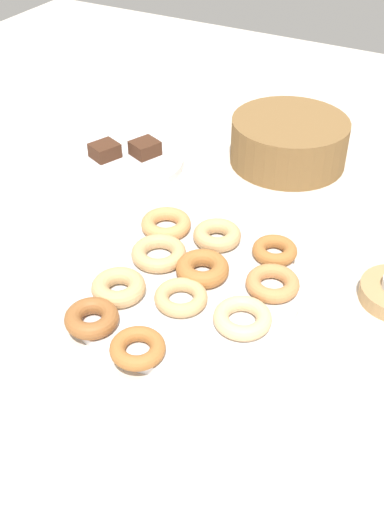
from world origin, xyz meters
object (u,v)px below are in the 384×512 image
Objects in this scene: donut_6 at (138,348)px; cake_plate at (125,161)px; donut_3 at (159,253)px; donut_0 at (181,297)px; brownie_near at (105,151)px; brownie_far at (145,148)px; donut_2 at (119,287)px; donut_10 at (275,250)px; donut_5 at (166,224)px; donut_4 at (218,235)px; donut_plate at (183,284)px; donut_9 at (203,269)px; donut_7 at (242,318)px; donut_8 at (92,318)px; donut_1 at (273,283)px; basket at (289,141)px.

donut_6 reaches higher than cake_plate.
donut_0 is at bearing -41.73° from donut_3.
brownie_near is 1.00× the size of brownie_far.
donut_3 is (-0.09, 0.08, 0.00)m from donut_0.
donut_10 is at bearing 49.54° from donut_2.
brownie_near is at bearing 146.65° from donut_5.
brownie_far is (-0.27, 0.20, 0.00)m from donut_4.
brownie_near is at bearing 162.60° from donut_10.
donut_plate is 4.36× the size of donut_9.
donut_6 is at bearing -85.96° from donut_4.
donut_7 is at bearing -37.76° from cake_plate.
brownie_near is at bearing 139.15° from donut_3.
donut_2 reaches higher than donut_7.
donut_0 is at bearing -82.71° from donut_4.
donut_1 is at bearing 44.86° from donut_8.
donut_plate is 4.44× the size of donut_1.
donut_4 is 1.03× the size of donut_8.
cake_plate is (-0.40, 0.16, -0.02)m from donut_10.
cake_plate is (-0.23, 0.44, -0.02)m from donut_8.
donut_4 is at bearing -36.04° from brownie_far.
cake_plate is 0.05m from brownie_near.
donut_5 is (-0.23, 0.06, 0.00)m from donut_1.
basket is at bearing 108.07° from donut_10.
basket is at bearing 93.17° from donut_0.
donut_6 is 0.98× the size of donut_8.
donut_6 is at bearing -50.37° from brownie_near.
donut_6 is at bearing -89.84° from donut_9.
donut_5 is at bearing 112.97° from donut_6.
donut_5 is 1.64× the size of brownie_near.
brownie_near is (-0.04, -0.02, 0.02)m from cake_plate.
brownie_near is (-0.24, 0.16, 0.01)m from donut_5.
donut_plate is 4.77× the size of donut_6.
donut_0 is 0.47m from cake_plate.
donut_0 is 0.10m from donut_7.
donut_4 is 1.53× the size of brownie_near.
donut_3 is 1.11× the size of donut_4.
donut_5 is at bearing -172.70° from donut_4.
donut_5 is 0.30m from donut_6.
donut_plate is 6.95× the size of brownie_near.
donut_1 is (0.11, 0.10, 0.00)m from donut_0.
donut_10 is (0.20, 0.02, -0.00)m from donut_5.
brownie_far is at bearing 130.40° from donut_plate.
donut_plate is 0.17m from donut_6.
donut_4 is at bearing 89.50° from donut_plate.
donut_0 is 0.93× the size of donut_5.
cake_plate is (-0.43, 0.24, -0.02)m from donut_1.
basket is at bearing 92.47° from donut_6.
brownie_far reaches higher than donut_2.
donut_9 is at bearing -86.51° from basket.
donut_10 is 0.43m from cake_plate.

